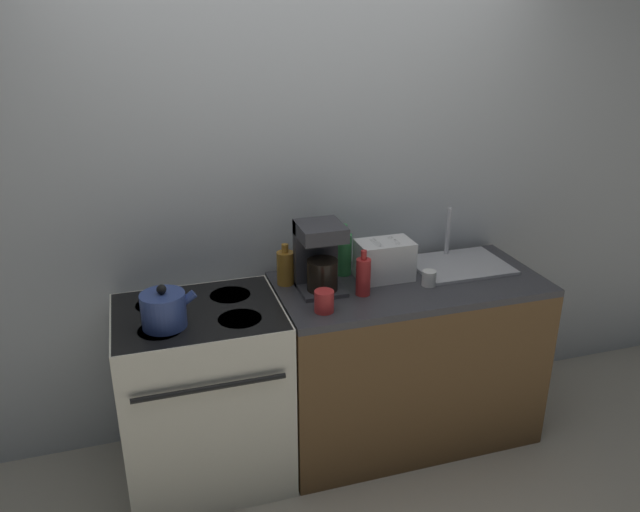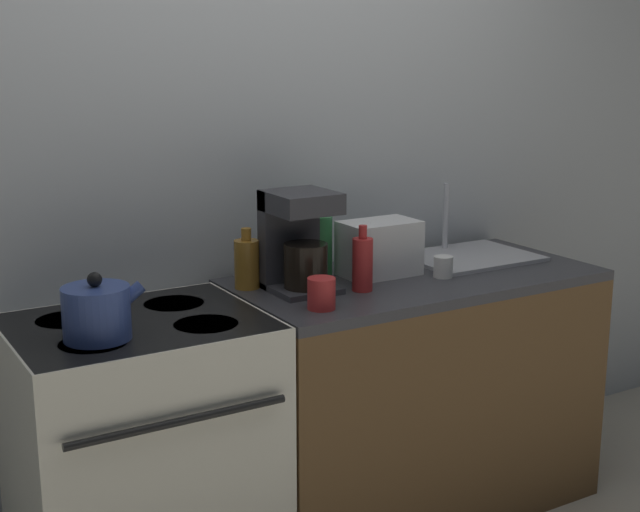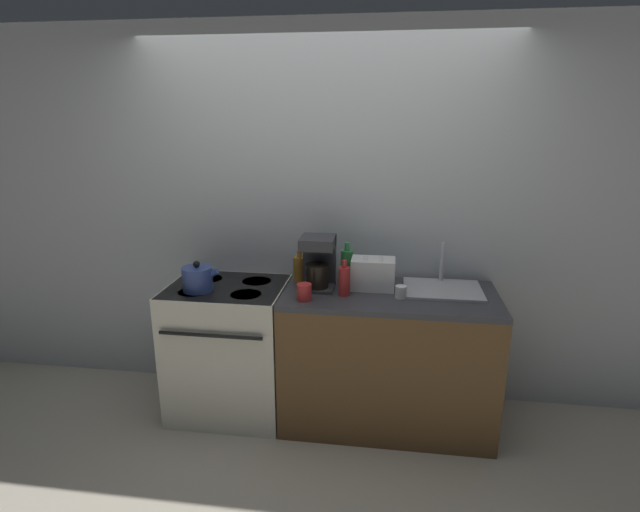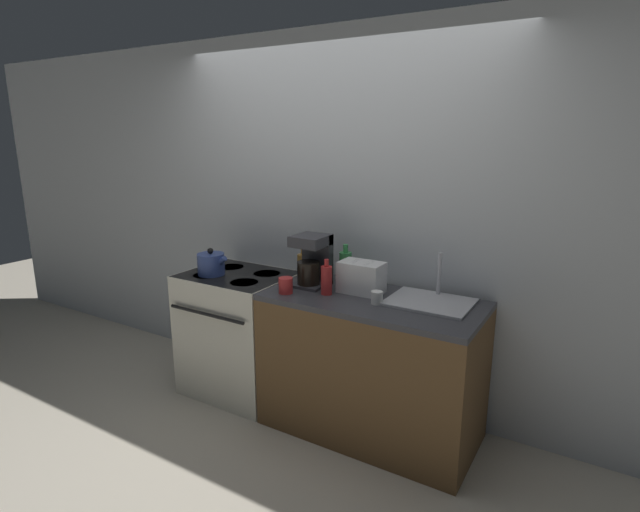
{
  "view_description": "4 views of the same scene",
  "coord_description": "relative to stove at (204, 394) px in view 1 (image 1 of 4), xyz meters",
  "views": [
    {
      "loc": [
        -0.8,
        -2.29,
        2.21
      ],
      "look_at": [
        0.02,
        0.38,
        1.08
      ],
      "focal_mm": 35.0,
      "sensor_mm": 36.0,
      "label": 1
    },
    {
      "loc": [
        -1.43,
        -2.2,
        1.73
      ],
      "look_at": [
        0.11,
        0.39,
        1.02
      ],
      "focal_mm": 50.0,
      "sensor_mm": 36.0,
      "label": 2
    },
    {
      "loc": [
        0.46,
        -2.67,
        2.02
      ],
      "look_at": [
        0.03,
        0.36,
        1.13
      ],
      "focal_mm": 28.0,
      "sensor_mm": 36.0,
      "label": 3
    },
    {
      "loc": [
        1.73,
        -2.34,
        1.92
      ],
      "look_at": [
        0.08,
        0.37,
        1.12
      ],
      "focal_mm": 28.0,
      "sensor_mm": 36.0,
      "label": 4
    }
  ],
  "objects": [
    {
      "name": "ground_plane",
      "position": [
        0.59,
        -0.31,
        -0.47
      ],
      "size": [
        12.0,
        12.0,
        0.0
      ],
      "primitive_type": "plane",
      "color": "beige"
    },
    {
      "name": "wall_back",
      "position": [
        0.59,
        0.4,
        0.83
      ],
      "size": [
        8.0,
        0.05,
        2.6
      ],
      "color": "silver",
      "rests_on": "ground_plane"
    },
    {
      "name": "stove",
      "position": [
        0.0,
        0.0,
        0.0
      ],
      "size": [
        0.77,
        0.65,
        0.91
      ],
      "color": "silver",
      "rests_on": "ground_plane"
    },
    {
      "name": "counter_block",
      "position": [
        1.07,
        0.02,
        -0.01
      ],
      "size": [
        1.36,
        0.66,
        0.91
      ],
      "color": "brown",
      "rests_on": "ground_plane"
    },
    {
      "name": "kettle",
      "position": [
        -0.15,
        -0.1,
        0.53
      ],
      "size": [
        0.24,
        0.19,
        0.2
      ],
      "color": "#33478C",
      "rests_on": "stove"
    },
    {
      "name": "toaster",
      "position": [
        0.96,
        0.09,
        0.55
      ],
      "size": [
        0.28,
        0.18,
        0.2
      ],
      "color": "white",
      "rests_on": "counter_block"
    },
    {
      "name": "coffee_maker",
      "position": [
        0.6,
        0.07,
        0.62
      ],
      "size": [
        0.21,
        0.23,
        0.34
      ],
      "color": "#333338",
      "rests_on": "counter_block"
    },
    {
      "name": "sink_tray",
      "position": [
        1.4,
        0.12,
        0.46
      ],
      "size": [
        0.49,
        0.39,
        0.28
      ],
      "color": "#B7B7BC",
      "rests_on": "counter_block"
    },
    {
      "name": "bottle_amber",
      "position": [
        0.46,
        0.17,
        0.53
      ],
      "size": [
        0.09,
        0.09,
        0.21
      ],
      "color": "#9E6B23",
      "rests_on": "counter_block"
    },
    {
      "name": "bottle_green",
      "position": [
        0.78,
        0.21,
        0.56
      ],
      "size": [
        0.08,
        0.08,
        0.27
      ],
      "color": "#338C47",
      "rests_on": "counter_block"
    },
    {
      "name": "bottle_red",
      "position": [
        0.79,
        -0.06,
        0.54
      ],
      "size": [
        0.07,
        0.07,
        0.23
      ],
      "color": "#B72828",
      "rests_on": "counter_block"
    },
    {
      "name": "cup_white",
      "position": [
        1.14,
        -0.06,
        0.48
      ],
      "size": [
        0.07,
        0.07,
        0.08
      ],
      "color": "white",
      "rests_on": "counter_block"
    },
    {
      "name": "cup_red",
      "position": [
        0.55,
        -0.17,
        0.5
      ],
      "size": [
        0.09,
        0.09,
        0.1
      ],
      "color": "red",
      "rests_on": "counter_block"
    }
  ]
}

